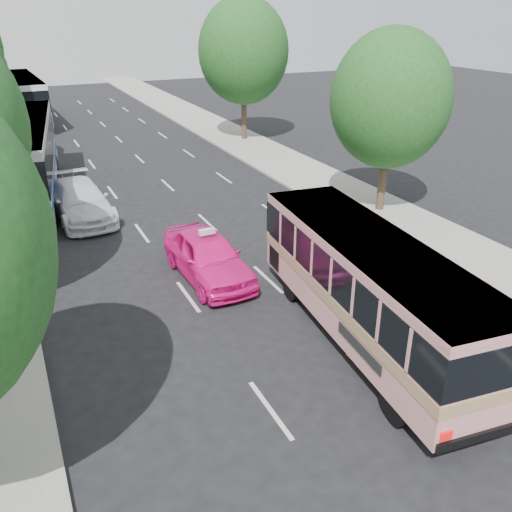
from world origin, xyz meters
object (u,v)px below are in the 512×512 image
pink_taxi (208,256)px  tour_coach_rear (22,95)px  pink_bus (370,280)px  tour_coach_front (22,153)px  white_pickup (80,201)px

pink_taxi → tour_coach_rear: tour_coach_rear is taller
pink_bus → pink_taxi: size_ratio=2.01×
pink_bus → tour_coach_rear: tour_coach_rear is taller
tour_coach_front → tour_coach_rear: bearing=93.4°
pink_taxi → tour_coach_front: tour_coach_front is taller
pink_taxi → white_pickup: (-3.03, 7.90, -0.02)m
pink_bus → tour_coach_front: 18.80m
pink_bus → white_pickup: 14.57m
pink_bus → white_pickup: bearing=118.7°
pink_bus → white_pickup: (-5.67, 13.37, -1.08)m
pink_taxi → tour_coach_rear: size_ratio=0.39×
pink_taxi → tour_coach_front: bearing=110.8°
white_pickup → tour_coach_rear: size_ratio=0.45×
pink_bus → tour_coach_rear: (-6.33, 37.53, 0.30)m
white_pickup → pink_bus: bearing=-70.1°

